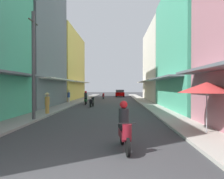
% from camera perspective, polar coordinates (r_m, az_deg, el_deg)
% --- Properties ---
extents(ground_plane, '(107.12, 107.12, 0.00)m').
position_cam_1_polar(ground_plane, '(23.54, -0.85, -4.20)').
color(ground_plane, '#38383A').
extents(sidewalk_left, '(1.79, 56.69, 0.12)m').
position_cam_1_polar(sidewalk_left, '(24.18, -11.71, -3.94)').
color(sidewalk_left, gray).
rests_on(sidewalk_left, ground).
extents(sidewalk_right, '(1.79, 56.69, 0.12)m').
position_cam_1_polar(sidewalk_right, '(23.75, 10.21, -4.02)').
color(sidewalk_right, '#ADA89E').
rests_on(sidewalk_right, ground).
extents(building_left_mid, '(7.05, 9.41, 16.10)m').
position_cam_1_polar(building_left_mid, '(23.53, -23.05, 15.50)').
color(building_left_mid, slate).
rests_on(building_left_mid, ground).
extents(building_left_far, '(7.05, 12.98, 10.64)m').
position_cam_1_polar(building_left_far, '(33.91, -14.59, 6.29)').
color(building_left_far, '#EFD159').
rests_on(building_left_far, ground).
extents(building_right_mid, '(7.05, 10.74, 10.98)m').
position_cam_1_polar(building_right_mid, '(19.98, 23.78, 10.64)').
color(building_right_mid, '#4CB28C').
rests_on(building_right_mid, ground).
extents(building_right_far, '(7.05, 12.37, 10.66)m').
position_cam_1_polar(building_right_far, '(31.18, 15.56, 6.79)').
color(building_right_far, silver).
rests_on(building_right_far, ground).
extents(motorbike_red, '(0.55, 1.81, 0.96)m').
position_cam_1_polar(motorbike_red, '(33.67, -2.46, -1.85)').
color(motorbike_red, black).
rests_on(motorbike_red, ground).
extents(motorbike_maroon, '(0.55, 1.81, 1.58)m').
position_cam_1_polar(motorbike_maroon, '(6.67, 3.53, -10.78)').
color(motorbike_maroon, black).
rests_on(motorbike_maroon, ground).
extents(motorbike_green, '(0.55, 1.81, 1.58)m').
position_cam_1_polar(motorbike_green, '(23.34, -7.38, -2.52)').
color(motorbike_green, black).
rests_on(motorbike_green, ground).
extents(motorbike_black, '(0.55, 1.81, 0.96)m').
position_cam_1_polar(motorbike_black, '(20.80, -5.68, -3.47)').
color(motorbike_black, black).
rests_on(motorbike_black, ground).
extents(parked_car, '(1.78, 4.11, 1.45)m').
position_cam_1_polar(parked_car, '(40.98, 2.24, -1.05)').
color(parked_car, '#8C0000').
rests_on(parked_car, ground).
extents(pedestrian_far, '(0.44, 0.44, 1.66)m').
position_cam_1_polar(pedestrian_far, '(15.27, -17.80, -3.41)').
color(pedestrian_far, '#BF8C3F').
rests_on(pedestrian_far, ground).
extents(pedestrian_foreground, '(0.44, 0.44, 1.69)m').
position_cam_1_polar(pedestrian_foreground, '(25.38, -12.12, -1.71)').
color(pedestrian_foreground, beige).
rests_on(pedestrian_foreground, ground).
extents(vendor_umbrella, '(2.35, 2.35, 2.24)m').
position_cam_1_polar(vendor_umbrella, '(9.36, 25.15, 0.54)').
color(vendor_umbrella, '#99999E').
rests_on(vendor_umbrella, ground).
extents(utility_pole, '(0.20, 1.20, 6.46)m').
position_cam_1_polar(utility_pole, '(12.86, -21.25, 6.37)').
color(utility_pole, '#4C4C4F').
rests_on(utility_pole, ground).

